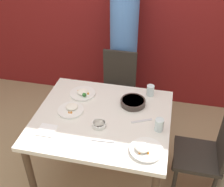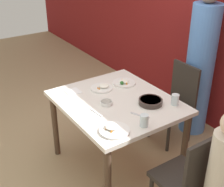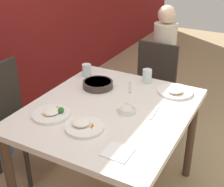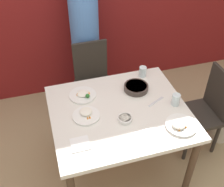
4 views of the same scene
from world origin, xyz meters
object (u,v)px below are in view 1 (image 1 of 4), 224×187
object	(u,v)px
bowl_curry	(133,102)
glass_water_tall	(150,90)
chair_adult_spot	(118,89)
person_adult	(124,50)
chair_child_spot	(207,152)
plate_rice_adult	(71,109)

from	to	relation	value
bowl_curry	glass_water_tall	bearing A→B (deg)	53.59
chair_adult_spot	person_adult	size ratio (longest dim) A/B	0.52
bowl_curry	chair_adult_spot	bearing A→B (deg)	113.09
chair_adult_spot	chair_child_spot	xyz separation A→B (m)	(0.95, -0.78, 0.00)
glass_water_tall	chair_child_spot	bearing A→B (deg)	-31.88
plate_rice_adult	glass_water_tall	size ratio (longest dim) A/B	2.22
chair_adult_spot	bowl_curry	xyz separation A→B (m)	(0.26, -0.62, 0.31)
chair_child_spot	plate_rice_adult	distance (m)	1.23
person_adult	bowl_curry	distance (m)	0.98
plate_rice_adult	glass_water_tall	world-z (taller)	glass_water_tall
plate_rice_adult	person_adult	bearing A→B (deg)	77.92
chair_child_spot	bowl_curry	size ratio (longest dim) A/B	4.12
chair_adult_spot	person_adult	distance (m)	0.47
person_adult	chair_child_spot	bearing A→B (deg)	-49.42
bowl_curry	glass_water_tall	xyz separation A→B (m)	(0.13, 0.18, 0.02)
chair_adult_spot	plate_rice_adult	bearing A→B (deg)	-106.64
chair_adult_spot	chair_child_spot	bearing A→B (deg)	-39.46
bowl_curry	chair_child_spot	bearing A→B (deg)	-13.35
plate_rice_adult	chair_adult_spot	bearing A→B (deg)	73.36
person_adult	glass_water_tall	world-z (taller)	person_adult
bowl_curry	plate_rice_adult	bearing A→B (deg)	-157.95
bowl_curry	plate_rice_adult	world-z (taller)	bowl_curry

